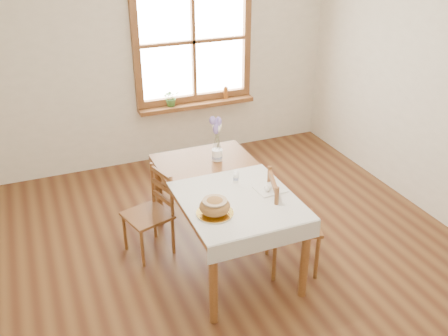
{
  "coord_description": "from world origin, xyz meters",
  "views": [
    {
      "loc": [
        -1.42,
        -3.14,
        2.82
      ],
      "look_at": [
        0.0,
        0.3,
        0.9
      ],
      "focal_mm": 40.0,
      "sensor_mm": 36.0,
      "label": 1
    }
  ],
  "objects_px": {
    "dining_table": "(224,192)",
    "flower_vase": "(217,156)",
    "chair_left": "(147,214)",
    "chair_right": "(293,222)",
    "bread_plate": "(215,213)"
  },
  "relations": [
    {
      "from": "chair_right",
      "to": "bread_plate",
      "type": "height_order",
      "value": "chair_right"
    },
    {
      "from": "chair_right",
      "to": "flower_vase",
      "type": "distance_m",
      "value": 0.95
    },
    {
      "from": "chair_right",
      "to": "bread_plate",
      "type": "bearing_deg",
      "value": 113.19
    },
    {
      "from": "chair_left",
      "to": "chair_right",
      "type": "height_order",
      "value": "chair_right"
    },
    {
      "from": "chair_left",
      "to": "flower_vase",
      "type": "relative_size",
      "value": 7.44
    },
    {
      "from": "chair_left",
      "to": "flower_vase",
      "type": "distance_m",
      "value": 0.83
    },
    {
      "from": "chair_right",
      "to": "chair_left",
      "type": "bearing_deg",
      "value": 76.11
    },
    {
      "from": "chair_right",
      "to": "dining_table",
      "type": "bearing_deg",
      "value": 71.17
    },
    {
      "from": "bread_plate",
      "to": "dining_table",
      "type": "bearing_deg",
      "value": 59.59
    },
    {
      "from": "bread_plate",
      "to": "flower_vase",
      "type": "relative_size",
      "value": 2.59
    },
    {
      "from": "chair_left",
      "to": "chair_right",
      "type": "xyz_separation_m",
      "value": [
        1.1,
        -0.69,
        0.06
      ]
    },
    {
      "from": "dining_table",
      "to": "chair_left",
      "type": "xyz_separation_m",
      "value": [
        -0.61,
        0.32,
        -0.27
      ]
    },
    {
      "from": "dining_table",
      "to": "flower_vase",
      "type": "bearing_deg",
      "value": 75.89
    },
    {
      "from": "chair_left",
      "to": "bread_plate",
      "type": "distance_m",
      "value": 0.91
    },
    {
      "from": "dining_table",
      "to": "flower_vase",
      "type": "relative_size",
      "value": 14.89
    }
  ]
}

